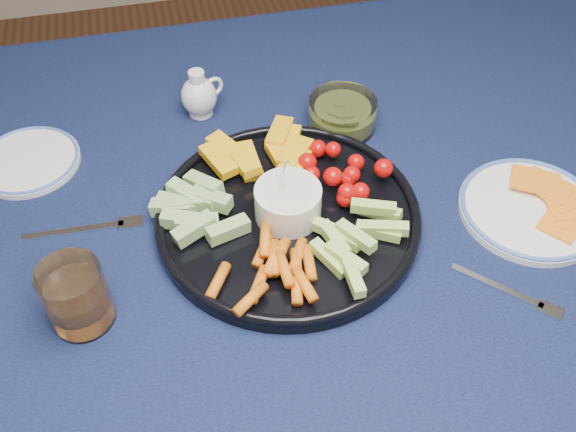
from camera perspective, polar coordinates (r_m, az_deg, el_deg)
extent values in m
plane|color=brown|center=(1.67, 2.45, -15.44)|extent=(4.00, 4.00, 0.00)
cylinder|color=#52371B|center=(1.87, 21.28, 6.65)|extent=(0.07, 0.07, 0.70)
cube|color=#52371B|center=(1.07, 3.66, 2.12)|extent=(1.60, 1.00, 0.04)
cube|color=black|center=(1.06, 3.72, 2.99)|extent=(1.66, 1.06, 0.01)
cube|color=black|center=(1.55, -1.99, 12.65)|extent=(1.66, 0.01, 0.30)
cylinder|color=black|center=(0.98, 0.00, -0.23)|extent=(0.40, 0.40, 0.02)
torus|color=black|center=(0.97, 0.00, 0.29)|extent=(0.40, 0.40, 0.02)
cylinder|color=white|center=(0.96, 0.00, 1.20)|extent=(0.10, 0.10, 0.05)
cylinder|color=silver|center=(0.94, 0.00, 2.13)|extent=(0.09, 0.09, 0.01)
cylinder|color=white|center=(1.19, -7.75, 9.22)|extent=(0.04, 0.04, 0.01)
ellipsoid|color=white|center=(1.17, -7.92, 10.48)|extent=(0.06, 0.06, 0.07)
cylinder|color=white|center=(1.15, -8.11, 11.99)|extent=(0.03, 0.03, 0.03)
torus|color=white|center=(1.18, -6.66, 11.32)|extent=(0.04, 0.02, 0.04)
torus|color=#4568C3|center=(1.16, -8.05, 11.46)|extent=(0.03, 0.03, 0.00)
cylinder|color=white|center=(1.14, 4.84, 9.01)|extent=(0.12, 0.12, 0.06)
cylinder|color=olive|center=(1.15, 4.81, 8.63)|extent=(0.10, 0.10, 0.03)
cylinder|color=white|center=(1.07, 20.72, 0.51)|extent=(0.22, 0.22, 0.01)
torus|color=#4568C3|center=(1.06, 20.82, 0.77)|extent=(0.22, 0.22, 0.01)
cylinder|color=white|center=(0.89, -18.31, -6.78)|extent=(0.08, 0.08, 0.10)
cylinder|color=#C67717|center=(0.91, -17.98, -7.60)|extent=(0.07, 0.07, 0.05)
cube|color=silver|center=(1.03, -18.51, -1.25)|extent=(0.15, 0.02, 0.00)
cube|color=silver|center=(1.02, -13.80, -0.59)|extent=(0.04, 0.03, 0.00)
cube|color=silver|center=(0.96, 18.04, -5.94)|extent=(0.10, 0.10, 0.00)
cube|color=silver|center=(0.96, 22.26, -7.75)|extent=(0.04, 0.04, 0.00)
cylinder|color=white|center=(1.16, -22.07, 4.50)|extent=(0.17, 0.17, 0.01)
torus|color=#4568C3|center=(1.16, -22.15, 4.71)|extent=(0.17, 0.17, 0.01)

